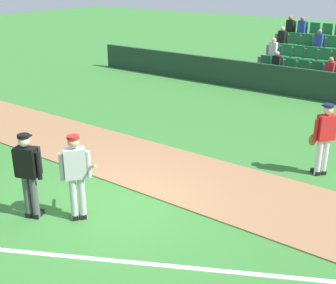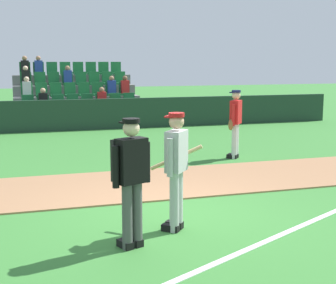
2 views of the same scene
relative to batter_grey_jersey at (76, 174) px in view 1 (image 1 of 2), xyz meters
The scene contains 8 objects.
ground_plane 1.23m from the batter_grey_jersey, 77.80° to the left, with size 80.00×80.00×0.00m, color #387A33.
infield_dirt_path 2.97m from the batter_grey_jersey, 86.71° to the left, with size 28.00×2.59×0.03m, color #9E704C.
foul_line_chalk 3.31m from the batter_grey_jersey, ahead, with size 12.00×0.10×0.01m, color white.
dugout_fence 11.32m from the batter_grey_jersey, 89.18° to the left, with size 20.00×0.16×1.12m, color #1E3828.
stadium_bleachers 13.61m from the batter_grey_jersey, 89.38° to the left, with size 5.00×3.80×2.70m.
batter_grey_jersey is the anchor object (origin of this frame).
umpire_home_plate 0.93m from the batter_grey_jersey, 148.19° to the right, with size 0.55×0.42×1.76m.
runner_red_jersey 5.76m from the batter_grey_jersey, 56.73° to the left, with size 0.53×0.53×1.76m.
Camera 1 is at (5.71, -5.83, 4.58)m, focal length 46.97 mm.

